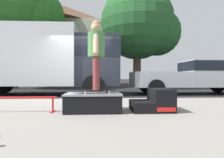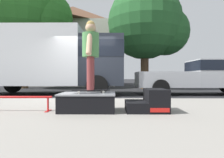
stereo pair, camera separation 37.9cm
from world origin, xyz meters
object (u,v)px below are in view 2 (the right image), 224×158
object	(u,v)px
pickup_truck_silver	(201,76)
skate_box	(88,101)
skater_kid	(91,49)
street_tree_neighbour	(149,25)
grind_rail	(15,100)
box_truck	(50,58)
kicker_ramp	(150,102)
street_tree_main	(29,10)
skateboard	(91,90)

from	to	relation	value
pickup_truck_silver	skate_box	bearing A→B (deg)	-131.93
skater_kid	street_tree_neighbour	xyz separation A→B (m)	(2.98, 9.81, 3.15)
grind_rail	box_truck	size ratio (longest dim) A/B	0.22
kicker_ramp	skater_kid	size ratio (longest dim) A/B	0.58
street_tree_main	grind_rail	bearing A→B (deg)	-67.65
box_truck	pickup_truck_silver	bearing A→B (deg)	0.59
skateboard	skater_kid	world-z (taller)	skater_kid
kicker_ramp	box_truck	bearing A→B (deg)	126.25
grind_rail	skater_kid	bearing A→B (deg)	2.00
skateboard	box_truck	size ratio (longest dim) A/B	0.12
skateboard	box_truck	world-z (taller)	box_truck
box_truck	grind_rail	bearing A→B (deg)	-79.23
grind_rail	street_tree_main	size ratio (longest dim) A/B	0.17
street_tree_neighbour	skate_box	bearing A→B (deg)	-107.17
street_tree_main	skater_kid	bearing A→B (deg)	-60.46
skate_box	street_tree_main	xyz separation A→B (m)	(-5.68, 10.16, 5.41)
skater_kid	skate_box	bearing A→B (deg)	-154.04
pickup_truck_silver	skater_kid	bearing A→B (deg)	-131.73
skateboard	box_truck	distance (m)	5.79
skater_kid	street_tree_main	size ratio (longest dim) A/B	0.16
grind_rail	street_tree_main	bearing A→B (deg)	112.35
skate_box	street_tree_neighbour	world-z (taller)	street_tree_neighbour
skate_box	street_tree_neighbour	distance (m)	11.13
grind_rail	street_tree_neighbour	size ratio (longest dim) A/B	0.21
skateboard	street_tree_neighbour	world-z (taller)	street_tree_neighbour
skateboard	pickup_truck_silver	world-z (taller)	pickup_truck_silver
grind_rail	street_tree_neighbour	bearing A→B (deg)	65.31
skate_box	street_tree_main	distance (m)	12.84
kicker_ramp	grind_rail	bearing A→B (deg)	-179.48
street_tree_main	street_tree_neighbour	size ratio (longest dim) A/B	1.21
street_tree_main	street_tree_neighbour	world-z (taller)	street_tree_main
skateboard	grind_rail	bearing A→B (deg)	-178.00
skate_box	pickup_truck_silver	distance (m)	6.98
kicker_ramp	grind_rail	xyz separation A→B (m)	(-2.77, -0.03, 0.05)
grind_rail	pickup_truck_silver	world-z (taller)	pickup_truck_silver
skate_box	pickup_truck_silver	xyz separation A→B (m)	(4.65, 5.18, 0.58)
skate_box	grind_rail	world-z (taller)	skate_box
kicker_ramp	street_tree_main	size ratio (longest dim) A/B	0.09
street_tree_main	box_truck	bearing A→B (deg)	-57.57
skateboard	street_tree_main	size ratio (longest dim) A/B	0.09
skater_kid	pickup_truck_silver	size ratio (longest dim) A/B	0.25
skate_box	skater_kid	xyz separation A→B (m)	(0.06, 0.03, 1.08)
kicker_ramp	street_tree_neighbour	bearing A→B (deg)	79.82
skate_box	street_tree_main	bearing A→B (deg)	119.22
street_tree_main	pickup_truck_silver	bearing A→B (deg)	-25.74
skater_kid	street_tree_neighbour	size ratio (longest dim) A/B	0.20
street_tree_neighbour	pickup_truck_silver	bearing A→B (deg)	-70.91
pickup_truck_silver	street_tree_main	world-z (taller)	street_tree_main
box_truck	pickup_truck_silver	world-z (taller)	box_truck
grind_rail	pickup_truck_silver	distance (m)	8.07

